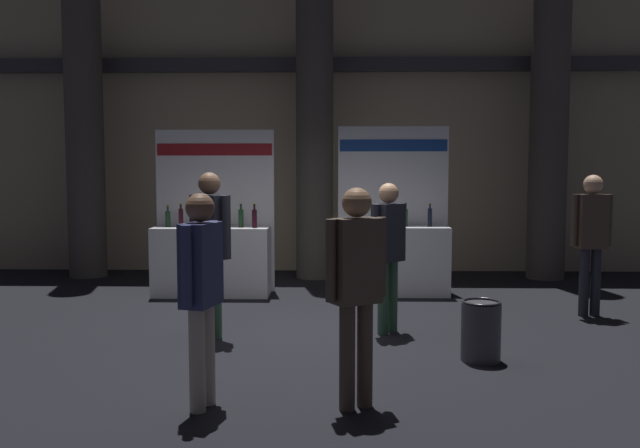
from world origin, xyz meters
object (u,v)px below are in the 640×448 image
(trash_bin, at_px, (481,331))
(visitor_4, at_px, (591,233))
(visitor_1, at_px, (210,238))
(visitor_5, at_px, (356,279))
(visitor_2, at_px, (201,282))
(exhibitor_booth_0, at_px, (212,253))
(exhibitor_booth_1, at_px, (394,252))
(visitor_3, at_px, (388,245))

(trash_bin, xyz_separation_m, visitor_4, (1.83, 2.02, 0.78))
(visitor_1, distance_m, visitor_5, 2.65)
(trash_bin, relative_size, visitor_2, 0.35)
(exhibitor_booth_0, relative_size, exhibitor_booth_1, 0.98)
(visitor_1, xyz_separation_m, visitor_2, (0.35, -2.18, -0.12))
(visitor_1, relative_size, visitor_5, 1.06)
(trash_bin, relative_size, visitor_3, 0.35)
(exhibitor_booth_0, distance_m, visitor_5, 5.09)
(visitor_1, distance_m, visitor_2, 2.21)
(visitor_5, bearing_deg, visitor_1, 95.28)
(exhibitor_booth_1, height_order, visitor_1, exhibitor_booth_1)
(visitor_3, distance_m, visitor_5, 2.43)
(visitor_3, bearing_deg, visitor_1, 141.50)
(visitor_4, bearing_deg, visitor_1, -170.79)
(exhibitor_booth_1, distance_m, visitor_3, 2.45)
(trash_bin, height_order, visitor_3, visitor_3)
(exhibitor_booth_0, relative_size, visitor_1, 1.35)
(visitor_1, bearing_deg, visitor_4, 54.59)
(visitor_4, bearing_deg, visitor_3, -165.58)
(visitor_1, xyz_separation_m, visitor_3, (1.99, 0.24, -0.10))
(visitor_2, distance_m, visitor_5, 1.20)
(trash_bin, distance_m, visitor_3, 1.54)
(exhibitor_booth_0, relative_size, visitor_4, 1.37)
(exhibitor_booth_0, bearing_deg, trash_bin, -45.62)
(exhibitor_booth_0, bearing_deg, visitor_5, -66.64)
(visitor_1, height_order, visitor_5, visitor_1)
(exhibitor_booth_0, distance_m, visitor_4, 5.28)
(exhibitor_booth_1, height_order, trash_bin, exhibitor_booth_1)
(visitor_2, bearing_deg, visitor_5, 106.24)
(exhibitor_booth_0, distance_m, trash_bin, 4.69)
(visitor_1, bearing_deg, visitor_3, 47.27)
(visitor_2, relative_size, visitor_4, 0.93)
(trash_bin, height_order, visitor_5, visitor_5)
(visitor_2, xyz_separation_m, visitor_3, (1.64, 2.42, 0.02))
(exhibitor_booth_0, distance_m, exhibitor_booth_1, 2.73)
(exhibitor_booth_0, height_order, visitor_4, exhibitor_booth_0)
(exhibitor_booth_0, xyz_separation_m, visitor_4, (5.10, -1.32, 0.45))
(exhibitor_booth_0, height_order, visitor_3, exhibitor_booth_0)
(exhibitor_booth_0, bearing_deg, visitor_2, -80.20)
(trash_bin, relative_size, visitor_5, 0.34)
(visitor_3, distance_m, visitor_4, 2.81)
(exhibitor_booth_1, relative_size, trash_bin, 4.25)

